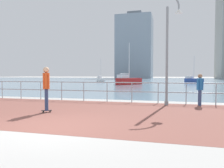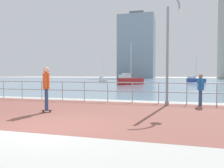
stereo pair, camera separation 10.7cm
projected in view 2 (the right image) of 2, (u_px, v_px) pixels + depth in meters
ground at (154, 82)px, 44.73m from camera, size 220.00×220.00×0.00m
brick_paving at (84, 111)px, 8.85m from camera, size 28.00×6.77×0.01m
harbor_water at (157, 80)px, 55.48m from camera, size 180.00×88.00×0.00m
waterfront_railing at (108, 88)px, 12.07m from camera, size 25.25×0.06×1.10m
lamppost at (171, 44)px, 10.54m from camera, size 0.81×0.39×5.40m
skateboarder at (46, 85)px, 8.60m from camera, size 0.40×0.53×1.82m
bystander at (201, 87)px, 10.47m from camera, size 0.26×0.56×1.55m
sailboat_red at (103, 79)px, 47.19m from camera, size 2.77×3.56×4.93m
sailboat_navy at (195, 80)px, 40.68m from camera, size 3.32×3.40×5.10m
sailboat_ivory at (130, 81)px, 33.07m from camera, size 3.60×4.58×6.36m
tower_glass at (137, 47)px, 91.85m from camera, size 14.59×13.39×27.76m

